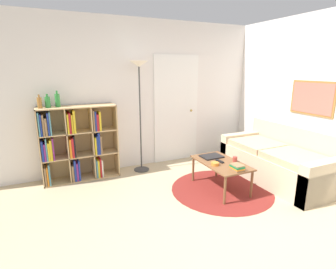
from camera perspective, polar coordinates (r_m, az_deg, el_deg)
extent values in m
plane|color=tan|center=(3.08, 14.28, -21.49)|extent=(14.00, 14.00, 0.00)
cube|color=silver|center=(4.80, -4.57, 8.56)|extent=(7.23, 0.05, 2.60)
cube|color=white|center=(5.03, 1.80, 5.50)|extent=(0.91, 0.02, 2.02)
sphere|color=tan|center=(5.16, 5.08, 5.23)|extent=(0.04, 0.04, 0.04)
cube|color=silver|center=(4.96, 25.39, 7.43)|extent=(0.05, 5.56, 2.60)
cube|color=olive|center=(4.69, 28.92, 6.94)|extent=(0.02, 0.75, 0.53)
cube|color=#C66656|center=(4.68, 28.83, 6.94)|extent=(0.01, 0.69, 0.47)
cylinder|color=maroon|center=(4.10, 11.57, -11.64)|extent=(1.50, 1.50, 0.01)
cube|color=tan|center=(4.43, -26.12, -2.60)|extent=(0.02, 0.34, 1.20)
cube|color=tan|center=(4.53, -11.33, -1.02)|extent=(0.02, 0.34, 1.20)
cube|color=tan|center=(4.32, -19.26, 5.74)|extent=(1.18, 0.34, 0.02)
cube|color=tan|center=(4.63, -18.05, -8.87)|extent=(1.18, 0.34, 0.02)
cube|color=tan|center=(4.60, -18.87, -1.31)|extent=(1.18, 0.02, 1.20)
cube|color=tan|center=(4.43, -21.08, -2.08)|extent=(0.02, 0.32, 1.17)
cube|color=tan|center=(4.46, -16.20, -1.55)|extent=(0.02, 0.32, 1.17)
cube|color=tan|center=(4.50, -18.44, -4.20)|extent=(1.15, 0.32, 0.02)
cube|color=tan|center=(4.39, -18.83, 0.62)|extent=(1.15, 0.32, 0.02)
cube|color=olive|center=(4.51, -25.11, -8.05)|extent=(0.03, 0.22, 0.30)
cube|color=orange|center=(4.51, -24.72, -7.97)|extent=(0.02, 0.23, 0.30)
cube|color=teal|center=(4.49, -24.39, -7.84)|extent=(0.02, 0.20, 0.33)
cube|color=olive|center=(4.51, -20.06, -7.74)|extent=(0.03, 0.20, 0.27)
cube|color=navy|center=(4.50, -19.63, -7.20)|extent=(0.03, 0.21, 0.34)
cube|color=#7F287A|center=(4.52, -19.21, -7.39)|extent=(0.03, 0.23, 0.30)
cube|color=navy|center=(4.50, -18.82, -7.23)|extent=(0.02, 0.20, 0.33)
cube|color=teal|center=(4.56, -15.36, -6.97)|extent=(0.02, 0.23, 0.29)
cube|color=gold|center=(4.56, -15.03, -6.91)|extent=(0.03, 0.24, 0.29)
cube|color=#B21E23|center=(4.58, -14.66, -6.68)|extent=(0.03, 0.26, 0.31)
cube|color=silver|center=(4.57, -14.28, -6.88)|extent=(0.02, 0.23, 0.28)
cube|color=navy|center=(4.38, -25.65, -3.12)|extent=(0.03, 0.22, 0.31)
cube|color=#7F287A|center=(4.38, -25.22, -3.38)|extent=(0.02, 0.21, 0.27)
cube|color=teal|center=(4.36, -24.94, -2.88)|extent=(0.02, 0.19, 0.35)
cube|color=gold|center=(4.38, -24.55, -3.24)|extent=(0.03, 0.22, 0.28)
cube|color=gold|center=(4.38, -24.14, -2.95)|extent=(0.03, 0.21, 0.32)
cube|color=#7F287A|center=(4.38, -23.72, -2.73)|extent=(0.02, 0.23, 0.34)
cube|color=orange|center=(4.39, -20.55, -2.67)|extent=(0.03, 0.23, 0.30)
cube|color=#B21E23|center=(4.39, -20.10, -2.58)|extent=(0.03, 0.21, 0.31)
cube|color=black|center=(4.39, -19.74, -2.33)|extent=(0.02, 0.22, 0.34)
cube|color=gold|center=(4.44, -15.68, -2.18)|extent=(0.03, 0.25, 0.28)
cube|color=navy|center=(4.43, -15.30, -2.05)|extent=(0.02, 0.23, 0.30)
cube|color=navy|center=(4.42, -14.93, -1.77)|extent=(0.03, 0.20, 0.35)
cube|color=olive|center=(4.45, -14.58, -1.95)|extent=(0.02, 0.25, 0.30)
cube|color=teal|center=(4.29, -26.30, 2.09)|extent=(0.02, 0.22, 0.35)
cube|color=navy|center=(4.28, -25.92, 1.89)|extent=(0.02, 0.20, 0.32)
cube|color=olive|center=(4.30, -25.52, 1.95)|extent=(0.03, 0.23, 0.31)
cube|color=olive|center=(4.31, -25.05, 1.67)|extent=(0.03, 0.25, 0.26)
cube|color=navy|center=(4.29, -24.63, 2.19)|extent=(0.02, 0.24, 0.34)
cube|color=teal|center=(4.31, -24.28, 2.33)|extent=(0.02, 0.26, 0.35)
cube|color=gold|center=(4.31, -21.06, 2.34)|extent=(0.02, 0.25, 0.30)
cube|color=#B21E23|center=(4.32, -20.69, 2.47)|extent=(0.03, 0.27, 0.31)
cube|color=gold|center=(4.29, -20.22, 2.27)|extent=(0.02, 0.20, 0.29)
cube|color=gold|center=(4.32, -19.86, 2.76)|extent=(0.03, 0.26, 0.34)
cube|color=olive|center=(4.35, -16.06, 3.02)|extent=(0.02, 0.25, 0.33)
cube|color=navy|center=(4.36, -15.69, 2.96)|extent=(0.02, 0.26, 0.31)
cube|color=#B21E23|center=(4.35, -15.23, 2.66)|extent=(0.03, 0.22, 0.27)
cube|color=gold|center=(4.34, -14.74, 2.91)|extent=(0.03, 0.19, 0.30)
cylinder|color=#333333|center=(4.76, -5.76, -7.57)|extent=(0.27, 0.27, 0.01)
cylinder|color=#333333|center=(4.50, -6.06, 3.57)|extent=(0.02, 0.02, 1.79)
cone|color=white|center=(4.42, -6.37, 15.02)|extent=(0.31, 0.31, 0.10)
cube|color=#CCB793|center=(4.65, 22.51, -6.32)|extent=(0.91, 1.83, 0.45)
cube|color=#CCB793|center=(4.87, 25.76, -3.32)|extent=(0.16, 1.83, 0.85)
cube|color=#CCB793|center=(4.16, 31.05, -8.74)|extent=(0.91, 0.16, 0.59)
cube|color=#CCB793|center=(5.19, 15.91, -2.84)|extent=(0.91, 0.16, 0.59)
cube|color=tan|center=(4.28, 25.80, -4.54)|extent=(0.71, 0.73, 0.10)
cube|color=tan|center=(4.76, 18.88, -2.04)|extent=(0.71, 0.73, 0.10)
cube|color=brown|center=(3.97, 11.46, -6.04)|extent=(0.53, 0.91, 0.02)
cylinder|color=brown|center=(3.62, 12.28, -11.82)|extent=(0.04, 0.04, 0.40)
cylinder|color=brown|center=(4.25, 5.50, -7.49)|extent=(0.04, 0.04, 0.40)
cylinder|color=brown|center=(3.89, 17.72, -10.29)|extent=(0.04, 0.04, 0.40)
cylinder|color=brown|center=(4.49, 10.55, -6.50)|extent=(0.04, 0.04, 0.40)
cube|color=black|center=(4.16, 9.47, -4.72)|extent=(0.33, 0.25, 0.02)
cylinder|color=orange|center=(3.82, 10.19, -6.30)|extent=(0.11, 0.11, 0.04)
cube|color=olive|center=(3.71, 14.75, -7.36)|extent=(0.13, 0.17, 0.02)
cube|color=orange|center=(3.70, 14.81, -7.09)|extent=(0.13, 0.17, 0.02)
cube|color=#196B38|center=(3.69, 14.82, -6.78)|extent=(0.13, 0.17, 0.02)
cube|color=olive|center=(3.70, 14.87, -6.43)|extent=(0.13, 0.17, 0.01)
cylinder|color=#A33D33|center=(4.01, 14.37, -5.25)|extent=(0.07, 0.07, 0.08)
cube|color=black|center=(3.97, 11.21, -5.72)|extent=(0.05, 0.16, 0.02)
cylinder|color=olive|center=(4.28, -26.17, 6.21)|extent=(0.07, 0.07, 0.16)
cylinder|color=olive|center=(4.27, -26.32, 7.54)|extent=(0.02, 0.02, 0.04)
cylinder|color=#2D8438|center=(4.30, -24.73, 6.40)|extent=(0.07, 0.07, 0.16)
cylinder|color=#2D8438|center=(4.28, -24.87, 7.74)|extent=(0.03, 0.03, 0.04)
cylinder|color=#2D8438|center=(4.32, -22.91, 6.84)|extent=(0.07, 0.07, 0.20)
cylinder|color=#2D8438|center=(4.30, -23.07, 8.44)|extent=(0.03, 0.03, 0.05)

